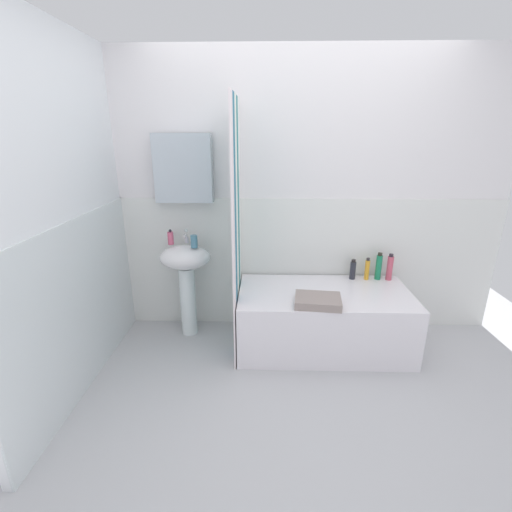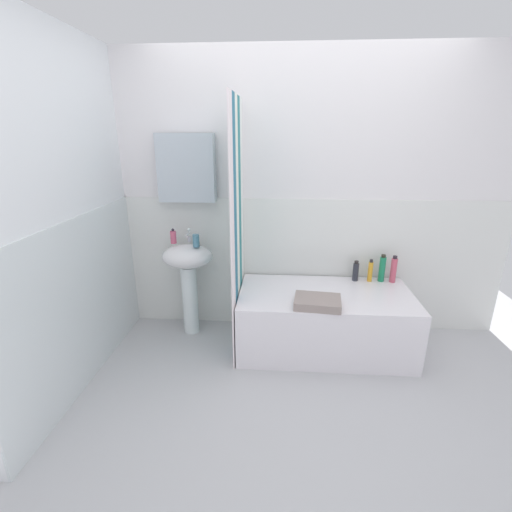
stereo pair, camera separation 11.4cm
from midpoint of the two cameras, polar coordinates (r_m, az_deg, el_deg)
ground_plane at (r=2.59m, az=8.37°, el=-24.27°), size 4.80×5.60×0.04m
wall_back_tiled at (r=3.21m, az=6.79°, el=7.85°), size 3.60×0.18×2.40m
wall_left_tiled at (r=2.69m, az=-26.51°, el=3.40°), size 0.07×1.81×2.40m
sink at (r=3.22m, az=-9.59°, el=-2.09°), size 0.44×0.34×0.83m
faucet at (r=3.21m, az=-9.53°, el=3.15°), size 0.03×0.12×0.12m
soap_dispenser at (r=3.21m, az=-11.85°, el=2.94°), size 0.05×0.05×0.13m
toothbrush_cup at (r=3.08m, az=-8.35°, el=2.40°), size 0.06×0.06×0.11m
bathtub at (r=3.15m, az=11.66°, el=-9.86°), size 1.40×0.73×0.50m
shower_curtain at (r=2.85m, az=-1.78°, el=3.74°), size 0.01×0.73×2.00m
conditioner_bottle at (r=3.38m, az=21.67°, el=-2.01°), size 0.05×0.05×0.24m
shampoo_bottle at (r=3.36m, az=20.10°, el=-1.88°), size 0.05×0.05×0.24m
body_wash_bottle at (r=3.33m, az=18.42°, el=-2.26°), size 0.04×0.04×0.20m
lotion_bottle at (r=3.32m, az=16.32°, el=-2.34°), size 0.05×0.05×0.18m
towel_folded at (r=2.80m, az=10.78°, el=-7.11°), size 0.37×0.29×0.06m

